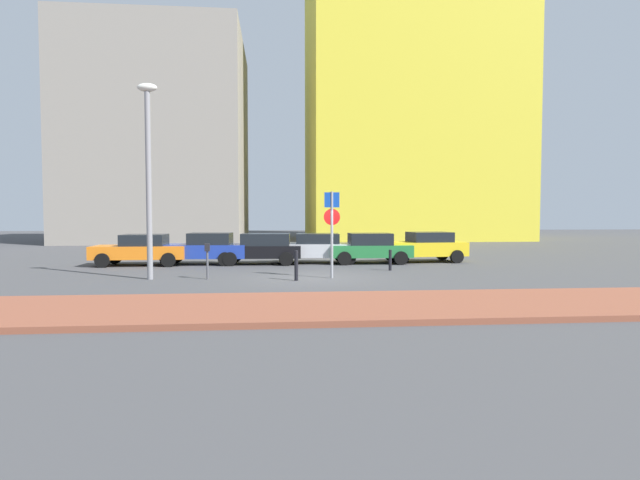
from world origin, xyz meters
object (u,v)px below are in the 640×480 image
Objects in this scene: parked_car_black at (260,248)px; parked_car_green at (370,248)px; parking_meter at (207,256)px; parked_car_orange at (142,249)px; parking_sign_post at (332,224)px; street_lamp at (148,165)px; traffic_bollard_mid at (390,260)px; parked_car_blue at (204,248)px; parked_car_yellow at (425,246)px; parked_car_silver at (317,248)px; traffic_bollard_near at (296,266)px.

parked_car_black is 1.06× the size of parked_car_green.
parked_car_green is at bearing 37.79° from parking_meter.
parking_sign_post reaches higher than parked_car_orange.
parked_car_green is 11.02m from street_lamp.
parked_car_orange is at bearing 163.70° from traffic_bollard_mid.
parked_car_blue is at bearing 177.09° from parked_car_black.
street_lamp is (-6.59, 0.27, 2.12)m from parking_sign_post.
street_lamp is at bearing -72.75° from parked_car_orange.
parked_car_yellow reaches higher than parked_car_green.
parked_car_blue is at bearing 133.32° from parking_sign_post.
parked_car_orange is 6.50m from street_lamp.
parked_car_silver is 4.50m from traffic_bollard_mid.
parked_car_blue is 5.70m from parking_meter.
parked_car_silver reaches higher than traffic_bollard_mid.
parked_car_green is 7.20m from traffic_bollard_near.
parking_meter is at bearing 178.82° from parking_sign_post.
parked_car_blue is 7.49m from traffic_bollard_near.
street_lamp is at bearing 170.92° from traffic_bollard_near.
traffic_bollard_near is at bearing -135.46° from parked_car_yellow.
parked_car_green reaches higher than traffic_bollard_mid.
parking_meter is at bearing -55.89° from parked_car_orange.
parked_car_yellow is 9.35m from traffic_bollard_near.
parking_meter is 3.88m from street_lamp.
parked_car_black reaches higher than traffic_bollard_near.
parked_car_orange is 0.94× the size of parked_car_silver.
parked_car_silver is at bearing 40.59° from street_lamp.
parked_car_orange is 3.25× the size of parking_meter.
traffic_bollard_near is 1.22× the size of traffic_bollard_mid.
parked_car_black is 1.32× the size of parking_sign_post.
parked_car_orange is 1.00× the size of parked_car_black.
parking_meter is at bearing -127.78° from parked_car_silver.
parked_car_yellow reaches higher than parked_car_silver.
street_lamp is 6.42m from traffic_bollard_near.
parked_car_blue is 4.90× the size of traffic_bollard_mid.
parking_meter is 1.49× the size of traffic_bollard_mid.
parked_car_green is 8.87m from parking_meter.
parked_car_silver is 6.59m from traffic_bollard_near.
parked_car_blue reaches higher than traffic_bollard_mid.
parked_car_black is (2.61, -0.13, 0.00)m from parked_car_blue.
parked_car_orange is at bearing 138.32° from traffic_bollard_near.
parked_car_silver is 1.13× the size of parked_car_green.
parked_car_black reaches higher than parked_car_silver.
parked_car_yellow is 3.92× the size of traffic_bollard_near.
parked_car_silver is 1.07× the size of parked_car_yellow.
parked_car_black is 4.81× the size of traffic_bollard_mid.
parked_car_yellow is at bearing 30.90° from parking_meter.
parked_car_green is 3.70× the size of traffic_bollard_near.
street_lamp reaches higher than parking_meter.
traffic_bollard_near is at bearing -76.77° from parked_car_black.
traffic_bollard_mid is at bearing 12.65° from street_lamp.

